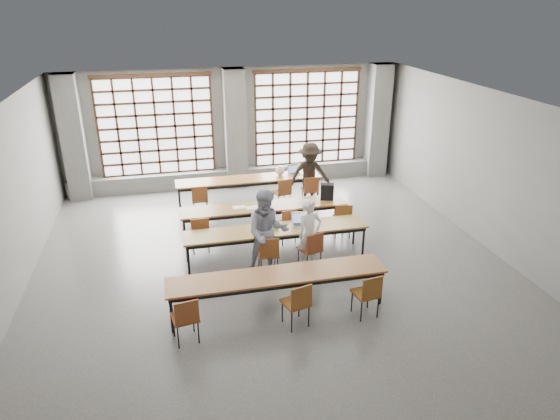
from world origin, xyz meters
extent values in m
plane|color=#51504E|center=(0.00, 0.00, 0.00)|extent=(11.00, 11.00, 0.00)
plane|color=silver|center=(0.00, 0.00, 3.50)|extent=(11.00, 11.00, 0.00)
plane|color=slate|center=(0.00, 5.50, 1.75)|extent=(10.00, 0.00, 10.00)
plane|color=slate|center=(0.00, -5.50, 1.75)|extent=(10.00, 0.00, 10.00)
plane|color=slate|center=(-5.00, 0.00, 1.75)|extent=(0.00, 11.00, 11.00)
plane|color=slate|center=(5.00, 0.00, 1.75)|extent=(0.00, 11.00, 11.00)
cube|color=#5B5B58|center=(-4.50, 5.22, 1.75)|extent=(0.60, 0.55, 3.50)
cube|color=#5B5B58|center=(0.00, 5.22, 1.75)|extent=(0.60, 0.55, 3.50)
cube|color=#5B5B58|center=(4.50, 5.22, 1.75)|extent=(0.60, 0.55, 3.50)
cube|color=white|center=(-2.25, 5.48, 1.90)|extent=(3.20, 0.02, 2.80)
cube|color=black|center=(-2.25, 5.40, 1.90)|extent=(3.20, 0.05, 2.80)
cube|color=black|center=(-2.25, 5.40, 0.45)|extent=(3.32, 0.07, 0.10)
cube|color=black|center=(-2.25, 5.40, 3.35)|extent=(3.32, 0.07, 0.10)
cube|color=white|center=(2.25, 5.48, 1.90)|extent=(3.20, 0.02, 2.80)
cube|color=black|center=(2.25, 5.40, 1.90)|extent=(3.20, 0.05, 2.80)
cube|color=black|center=(2.25, 5.40, 0.45)|extent=(3.32, 0.07, 0.10)
cube|color=black|center=(2.25, 5.40, 3.35)|extent=(3.32, 0.07, 0.10)
cube|color=#5B5B58|center=(0.00, 5.30, 0.25)|extent=(9.80, 0.35, 0.50)
cube|color=brown|center=(0.12, 3.72, 0.71)|extent=(4.00, 0.70, 0.04)
cube|color=black|center=(0.12, 3.72, 0.65)|extent=(3.90, 0.64, 0.08)
cylinder|color=black|center=(-1.80, 3.43, 0.34)|extent=(0.05, 0.05, 0.69)
cylinder|color=black|center=(-1.80, 4.01, 0.34)|extent=(0.05, 0.05, 0.69)
cylinder|color=black|center=(2.04, 3.43, 0.34)|extent=(0.05, 0.05, 0.69)
cylinder|color=black|center=(2.04, 4.01, 0.34)|extent=(0.05, 0.05, 0.69)
cube|color=brown|center=(0.14, 1.71, 0.71)|extent=(4.00, 0.70, 0.04)
cube|color=black|center=(0.14, 1.71, 0.65)|extent=(3.90, 0.64, 0.08)
cylinder|color=black|center=(-1.78, 1.42, 0.34)|extent=(0.05, 0.05, 0.69)
cylinder|color=black|center=(-1.78, 2.00, 0.34)|extent=(0.05, 0.05, 0.69)
cylinder|color=black|center=(2.06, 1.42, 0.34)|extent=(0.05, 0.05, 0.69)
cylinder|color=black|center=(2.06, 2.00, 0.34)|extent=(0.05, 0.05, 0.69)
cube|color=brown|center=(0.14, 0.38, 0.71)|extent=(4.00, 0.70, 0.04)
cube|color=black|center=(0.14, 0.38, 0.65)|extent=(3.90, 0.64, 0.08)
cylinder|color=black|center=(-1.78, 0.09, 0.34)|extent=(0.05, 0.05, 0.69)
cylinder|color=black|center=(-1.78, 0.67, 0.34)|extent=(0.05, 0.05, 0.69)
cylinder|color=black|center=(2.06, 0.09, 0.34)|extent=(0.05, 0.05, 0.69)
cylinder|color=black|center=(2.06, 0.67, 0.34)|extent=(0.05, 0.05, 0.69)
cube|color=brown|center=(-0.27, -1.50, 0.71)|extent=(4.00, 0.70, 0.04)
cube|color=black|center=(-0.27, -1.50, 0.65)|extent=(3.90, 0.64, 0.08)
cylinder|color=black|center=(-2.19, -1.79, 0.34)|extent=(0.05, 0.05, 0.69)
cylinder|color=black|center=(-2.19, -1.21, 0.34)|extent=(0.05, 0.05, 0.69)
cylinder|color=black|center=(1.65, -1.79, 0.34)|extent=(0.05, 0.05, 0.69)
cylinder|color=black|center=(1.65, -1.21, 0.34)|extent=(0.05, 0.05, 0.69)
cube|color=brown|center=(-1.28, 3.17, 0.45)|extent=(0.44, 0.44, 0.04)
cube|color=brown|center=(-1.29, 2.97, 0.68)|extent=(0.40, 0.05, 0.40)
cylinder|color=black|center=(-1.28, 3.17, 0.23)|extent=(0.02, 0.02, 0.45)
cube|color=maroon|center=(0.92, 3.17, 0.45)|extent=(0.51, 0.51, 0.04)
cube|color=maroon|center=(0.97, 2.97, 0.68)|extent=(0.40, 0.12, 0.40)
cylinder|color=black|center=(0.92, 3.17, 0.23)|extent=(0.02, 0.02, 0.45)
cube|color=brown|center=(1.72, 3.17, 0.45)|extent=(0.44, 0.44, 0.04)
cube|color=brown|center=(1.71, 2.97, 0.68)|extent=(0.40, 0.05, 0.40)
cylinder|color=black|center=(1.72, 3.17, 0.23)|extent=(0.02, 0.02, 0.45)
cube|color=brown|center=(-1.46, 1.16, 0.45)|extent=(0.45, 0.45, 0.04)
cube|color=brown|center=(-1.45, 0.96, 0.68)|extent=(0.40, 0.05, 0.40)
cylinder|color=black|center=(-1.46, 1.16, 0.23)|extent=(0.02, 0.02, 0.45)
cube|color=brown|center=(0.54, 1.16, 0.45)|extent=(0.51, 0.51, 0.04)
cube|color=brown|center=(0.59, 0.96, 0.68)|extent=(0.39, 0.13, 0.40)
cylinder|color=black|center=(0.54, 1.16, 0.23)|extent=(0.02, 0.02, 0.45)
cube|color=brown|center=(1.94, 1.16, 0.45)|extent=(0.50, 0.50, 0.04)
cube|color=brown|center=(1.89, 0.96, 0.68)|extent=(0.40, 0.11, 0.40)
cylinder|color=black|center=(1.94, 1.16, 0.23)|extent=(0.02, 0.02, 0.45)
cube|color=brown|center=(-0.16, -0.17, 0.45)|extent=(0.44, 0.44, 0.04)
cube|color=brown|center=(-0.17, -0.37, 0.68)|extent=(0.40, 0.05, 0.40)
cylinder|color=black|center=(-0.16, -0.17, 0.23)|extent=(0.02, 0.02, 0.45)
cube|color=maroon|center=(0.74, -0.17, 0.45)|extent=(0.52, 0.52, 0.04)
cube|color=maroon|center=(0.80, -0.36, 0.68)|extent=(0.39, 0.15, 0.40)
cylinder|color=black|center=(0.74, -0.17, 0.23)|extent=(0.02, 0.02, 0.45)
cube|color=brown|center=(-1.97, -2.05, 0.45)|extent=(0.49, 0.49, 0.04)
cube|color=brown|center=(-1.93, -2.24, 0.68)|extent=(0.40, 0.10, 0.40)
cylinder|color=black|center=(-1.97, -2.05, 0.23)|extent=(0.02, 0.02, 0.45)
cube|color=brown|center=(-0.07, -2.05, 0.45)|extent=(0.51, 0.51, 0.04)
cube|color=brown|center=(-0.02, -2.24, 0.68)|extent=(0.39, 0.13, 0.40)
cylinder|color=black|center=(-0.07, -2.05, 0.23)|extent=(0.02, 0.02, 0.45)
cube|color=brown|center=(1.23, -2.05, 0.45)|extent=(0.48, 0.48, 0.04)
cube|color=brown|center=(1.26, -2.25, 0.68)|extent=(0.40, 0.09, 0.40)
cylinder|color=black|center=(1.23, -2.05, 0.23)|extent=(0.02, 0.02, 0.45)
imported|color=white|center=(0.74, -0.12, 0.77)|extent=(0.64, 0.50, 1.54)
imported|color=#191F4C|center=(-0.16, -0.12, 0.91)|extent=(0.96, 0.79, 1.83)
imported|color=black|center=(1.72, 3.22, 0.88)|extent=(1.15, 0.68, 1.77)
cube|color=#BCBDC2|center=(0.69, 0.43, 0.74)|extent=(0.39, 0.31, 0.02)
cube|color=black|center=(0.69, 0.42, 0.75)|extent=(0.32, 0.22, 0.00)
cube|color=#BCBDC2|center=(0.71, 0.57, 0.86)|extent=(0.37, 0.12, 0.26)
cube|color=#8CB5F2|center=(0.71, 0.56, 0.83)|extent=(0.31, 0.09, 0.21)
cube|color=#ACABB0|center=(1.47, 3.77, 0.74)|extent=(0.42, 0.34, 0.02)
cube|color=black|center=(1.47, 3.76, 0.75)|extent=(0.34, 0.25, 0.00)
cube|color=#ACABB0|center=(1.43, 3.90, 0.86)|extent=(0.37, 0.16, 0.26)
cube|color=#93B8FF|center=(1.44, 3.89, 0.83)|extent=(0.31, 0.13, 0.21)
ellipsoid|color=white|center=(1.09, 0.36, 0.75)|extent=(0.11, 0.08, 0.04)
cube|color=#2F8A2D|center=(0.09, 0.46, 0.78)|extent=(0.26, 0.11, 0.09)
cube|color=black|center=(0.32, 0.28, 0.74)|extent=(0.14, 0.10, 0.01)
cube|color=silver|center=(-0.46, 1.76, 0.73)|extent=(0.30, 0.22, 0.00)
cube|color=silver|center=(-0.16, 1.66, 0.73)|extent=(0.30, 0.21, 0.00)
cube|color=silver|center=(0.24, 1.71, 0.73)|extent=(0.35, 0.30, 0.00)
cube|color=black|center=(1.74, 1.76, 0.93)|extent=(0.37, 0.29, 0.40)
ellipsoid|color=silver|center=(1.02, 3.77, 0.87)|extent=(0.30, 0.27, 0.29)
cube|color=#A3141C|center=(-1.97, -2.05, 0.50)|extent=(0.21, 0.11, 0.06)
camera|label=1|loc=(-2.01, -9.12, 5.35)|focal=32.00mm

